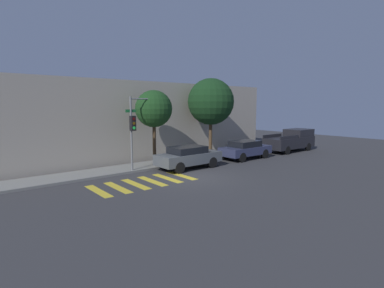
{
  "coord_description": "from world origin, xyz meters",
  "views": [
    {
      "loc": [
        -10.71,
        -12.93,
        4.13
      ],
      "look_at": [
        1.69,
        2.1,
        1.6
      ],
      "focal_mm": 28.0,
      "sensor_mm": 36.0,
      "label": 1
    }
  ],
  "objects_px": {
    "sedan_near_corner": "(188,157)",
    "tree_near_corner": "(154,109)",
    "sedan_middle": "(245,149)",
    "tree_midblock": "(211,102)",
    "pickup_truck": "(291,140)",
    "traffic_light_pole": "(140,120)"
  },
  "relations": [
    {
      "from": "tree_midblock",
      "to": "pickup_truck",
      "type": "bearing_deg",
      "value": -13.5
    },
    {
      "from": "sedan_middle",
      "to": "tree_midblock",
      "type": "relative_size",
      "value": 0.7
    },
    {
      "from": "traffic_light_pole",
      "to": "sedan_near_corner",
      "type": "xyz_separation_m",
      "value": [
        2.85,
        -1.27,
        -2.44
      ]
    },
    {
      "from": "pickup_truck",
      "to": "traffic_light_pole",
      "type": "bearing_deg",
      "value": 175.11
    },
    {
      "from": "sedan_near_corner",
      "to": "tree_midblock",
      "type": "bearing_deg",
      "value": 27.35
    },
    {
      "from": "sedan_near_corner",
      "to": "pickup_truck",
      "type": "relative_size",
      "value": 0.82
    },
    {
      "from": "sedan_middle",
      "to": "pickup_truck",
      "type": "relative_size",
      "value": 0.8
    },
    {
      "from": "traffic_light_pole",
      "to": "tree_near_corner",
      "type": "distance_m",
      "value": 1.76
    },
    {
      "from": "sedan_near_corner",
      "to": "sedan_middle",
      "type": "relative_size",
      "value": 1.03
    },
    {
      "from": "sedan_near_corner",
      "to": "tree_near_corner",
      "type": "bearing_deg",
      "value": 124.83
    },
    {
      "from": "sedan_near_corner",
      "to": "tree_midblock",
      "type": "xyz_separation_m",
      "value": [
        3.79,
        1.96,
        3.6
      ]
    },
    {
      "from": "tree_midblock",
      "to": "traffic_light_pole",
      "type": "bearing_deg",
      "value": -174.03
    },
    {
      "from": "traffic_light_pole",
      "to": "tree_midblock",
      "type": "relative_size",
      "value": 0.75
    },
    {
      "from": "sedan_near_corner",
      "to": "tree_midblock",
      "type": "height_order",
      "value": "tree_midblock"
    },
    {
      "from": "pickup_truck",
      "to": "tree_near_corner",
      "type": "relative_size",
      "value": 1.05
    },
    {
      "from": "pickup_truck",
      "to": "sedan_middle",
      "type": "bearing_deg",
      "value": 180.0
    },
    {
      "from": "traffic_light_pole",
      "to": "tree_midblock",
      "type": "bearing_deg",
      "value": 5.97
    },
    {
      "from": "pickup_truck",
      "to": "tree_midblock",
      "type": "xyz_separation_m",
      "value": [
        -8.17,
        1.96,
        3.41
      ]
    },
    {
      "from": "traffic_light_pole",
      "to": "sedan_middle",
      "type": "bearing_deg",
      "value": -8.47
    },
    {
      "from": "tree_near_corner",
      "to": "tree_midblock",
      "type": "xyz_separation_m",
      "value": [
        5.16,
        0.0,
        0.52
      ]
    },
    {
      "from": "sedan_middle",
      "to": "tree_near_corner",
      "type": "height_order",
      "value": "tree_near_corner"
    },
    {
      "from": "sedan_middle",
      "to": "tree_near_corner",
      "type": "relative_size",
      "value": 0.84
    }
  ]
}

